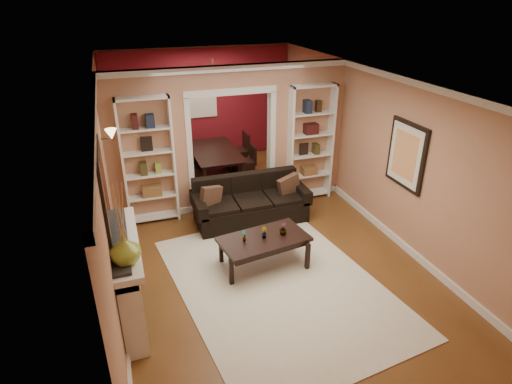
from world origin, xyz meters
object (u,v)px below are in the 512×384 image
object	(u,v)px
fireplace	(131,279)
dining_table	(217,164)
bookshelf_left	(149,162)
coffee_table	(264,252)
bookshelf_right	(310,144)
sofa	(251,201)

from	to	relation	value
fireplace	dining_table	world-z (taller)	fireplace
bookshelf_left	fireplace	size ratio (longest dim) A/B	1.35
coffee_table	bookshelf_right	world-z (taller)	bookshelf_right
coffee_table	sofa	bearing A→B (deg)	70.95
bookshelf_left	coffee_table	bearing A→B (deg)	-54.66
dining_table	fireplace	bearing A→B (deg)	152.84
sofa	dining_table	xyz separation A→B (m)	(-0.10, 2.20, -0.09)
sofa	fireplace	bearing A→B (deg)	-138.76
bookshelf_right	dining_table	xyz separation A→B (m)	(-1.51, 1.62, -0.83)
bookshelf_right	fireplace	world-z (taller)	bookshelf_right
sofa	bookshelf_left	size ratio (longest dim) A/B	0.91
sofa	bookshelf_left	distance (m)	1.93
coffee_table	fireplace	size ratio (longest dim) A/B	0.78
bookshelf_left	bookshelf_right	bearing A→B (deg)	0.00
bookshelf_right	dining_table	size ratio (longest dim) A/B	1.27
bookshelf_left	bookshelf_right	size ratio (longest dim) A/B	1.00
dining_table	bookshelf_left	bearing A→B (deg)	135.54
bookshelf_right	dining_table	world-z (taller)	bookshelf_right
coffee_table	fireplace	distance (m)	2.06
coffee_table	dining_table	size ratio (longest dim) A/B	0.73
bookshelf_left	bookshelf_right	distance (m)	3.10
sofa	dining_table	size ratio (longest dim) A/B	1.15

